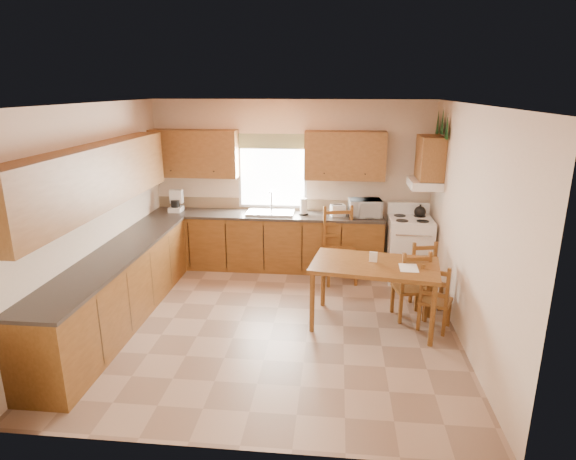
# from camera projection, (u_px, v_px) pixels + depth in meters

# --- Properties ---
(floor) EXTENTS (4.50, 4.50, 0.00)m
(floor) POSITION_uv_depth(u_px,v_px,m) (274.00, 323.00, 6.12)
(floor) COLOR #9E816C
(floor) RESTS_ON ground
(ceiling) EXTENTS (4.50, 4.50, 0.00)m
(ceiling) POSITION_uv_depth(u_px,v_px,m) (272.00, 104.00, 5.35)
(ceiling) COLOR #9F4E22
(ceiling) RESTS_ON floor
(wall_left) EXTENTS (4.50, 4.50, 0.00)m
(wall_left) POSITION_uv_depth(u_px,v_px,m) (93.00, 216.00, 5.95)
(wall_left) COLOR beige
(wall_left) RESTS_ON floor
(wall_right) EXTENTS (4.50, 4.50, 0.00)m
(wall_right) POSITION_uv_depth(u_px,v_px,m) (467.00, 226.00, 5.52)
(wall_right) COLOR beige
(wall_right) RESTS_ON floor
(wall_back) EXTENTS (4.50, 4.50, 0.00)m
(wall_back) POSITION_uv_depth(u_px,v_px,m) (291.00, 184.00, 7.88)
(wall_back) COLOR beige
(wall_back) RESTS_ON floor
(wall_front) EXTENTS (4.50, 4.50, 0.00)m
(wall_front) POSITION_uv_depth(u_px,v_px,m) (233.00, 301.00, 3.59)
(wall_front) COLOR beige
(wall_front) RESTS_ON floor
(lower_cab_back) EXTENTS (3.75, 0.60, 0.88)m
(lower_cab_back) POSITION_uv_depth(u_px,v_px,m) (266.00, 242.00, 7.89)
(lower_cab_back) COLOR brown
(lower_cab_back) RESTS_ON floor
(lower_cab_left) EXTENTS (0.60, 3.60, 0.88)m
(lower_cab_left) POSITION_uv_depth(u_px,v_px,m) (118.00, 289.00, 6.04)
(lower_cab_left) COLOR brown
(lower_cab_left) RESTS_ON floor
(counter_back) EXTENTS (3.75, 0.63, 0.04)m
(counter_back) POSITION_uv_depth(u_px,v_px,m) (266.00, 215.00, 7.76)
(counter_back) COLOR #38312D
(counter_back) RESTS_ON lower_cab_back
(counter_left) EXTENTS (0.63, 3.60, 0.04)m
(counter_left) POSITION_uv_depth(u_px,v_px,m) (115.00, 255.00, 5.91)
(counter_left) COLOR #38312D
(counter_left) RESTS_ON lower_cab_left
(backsplash) EXTENTS (3.75, 0.01, 0.18)m
(backsplash) POSITION_uv_depth(u_px,v_px,m) (268.00, 204.00, 8.00)
(backsplash) COLOR #8E7557
(backsplash) RESTS_ON counter_back
(upper_cab_back_left) EXTENTS (1.41, 0.33, 0.75)m
(upper_cab_back_left) POSITION_uv_depth(u_px,v_px,m) (194.00, 153.00, 7.73)
(upper_cab_back_left) COLOR brown
(upper_cab_back_left) RESTS_ON wall_back
(upper_cab_back_right) EXTENTS (1.25, 0.33, 0.75)m
(upper_cab_back_right) POSITION_uv_depth(u_px,v_px,m) (345.00, 156.00, 7.49)
(upper_cab_back_right) COLOR brown
(upper_cab_back_right) RESTS_ON wall_back
(upper_cab_left) EXTENTS (0.33, 3.60, 0.75)m
(upper_cab_left) POSITION_uv_depth(u_px,v_px,m) (95.00, 178.00, 5.65)
(upper_cab_left) COLOR brown
(upper_cab_left) RESTS_ON wall_left
(upper_cab_stove) EXTENTS (0.33, 0.62, 0.62)m
(upper_cab_stove) POSITION_uv_depth(u_px,v_px,m) (430.00, 158.00, 6.95)
(upper_cab_stove) COLOR brown
(upper_cab_stove) RESTS_ON wall_right
(range_hood) EXTENTS (0.44, 0.62, 0.12)m
(range_hood) POSITION_uv_depth(u_px,v_px,m) (424.00, 184.00, 7.06)
(range_hood) COLOR white
(range_hood) RESTS_ON wall_right
(window_frame) EXTENTS (1.13, 0.02, 1.18)m
(window_frame) POSITION_uv_depth(u_px,v_px,m) (272.00, 172.00, 7.82)
(window_frame) COLOR white
(window_frame) RESTS_ON wall_back
(window_pane) EXTENTS (1.05, 0.01, 1.10)m
(window_pane) POSITION_uv_depth(u_px,v_px,m) (272.00, 172.00, 7.82)
(window_pane) COLOR white
(window_pane) RESTS_ON wall_back
(window_valance) EXTENTS (1.19, 0.01, 0.24)m
(window_valance) POSITION_uv_depth(u_px,v_px,m) (272.00, 141.00, 7.65)
(window_valance) COLOR #3D5E31
(window_valance) RESTS_ON wall_back
(sink_basin) EXTENTS (0.75, 0.45, 0.04)m
(sink_basin) POSITION_uv_depth(u_px,v_px,m) (271.00, 213.00, 7.74)
(sink_basin) COLOR silver
(sink_basin) RESTS_ON counter_back
(pine_decal_a) EXTENTS (0.22, 0.22, 0.36)m
(pine_decal_a) POSITION_uv_depth(u_px,v_px,m) (447.00, 126.00, 6.49)
(pine_decal_a) COLOR #133C1B
(pine_decal_a) RESTS_ON wall_right
(pine_decal_b) EXTENTS (0.22, 0.22, 0.36)m
(pine_decal_b) POSITION_uv_depth(u_px,v_px,m) (443.00, 121.00, 6.79)
(pine_decal_b) COLOR #133C1B
(pine_decal_b) RESTS_ON wall_right
(pine_decal_c) EXTENTS (0.22, 0.22, 0.36)m
(pine_decal_c) POSITION_uv_depth(u_px,v_px,m) (438.00, 122.00, 7.10)
(pine_decal_c) COLOR #133C1B
(pine_decal_c) RESTS_ON wall_right
(stove) EXTENTS (0.65, 0.67, 0.96)m
(stove) POSITION_uv_depth(u_px,v_px,m) (409.00, 250.00, 7.40)
(stove) COLOR white
(stove) RESTS_ON floor
(coffeemaker) EXTENTS (0.23, 0.27, 0.35)m
(coffeemaker) POSITION_uv_depth(u_px,v_px,m) (176.00, 201.00, 7.84)
(coffeemaker) COLOR white
(coffeemaker) RESTS_ON counter_back
(paper_towel) EXTENTS (0.14, 0.14, 0.26)m
(paper_towel) POSITION_uv_depth(u_px,v_px,m) (304.00, 207.00, 7.66)
(paper_towel) COLOR white
(paper_towel) RESTS_ON counter_back
(toaster) EXTENTS (0.25, 0.20, 0.18)m
(toaster) POSITION_uv_depth(u_px,v_px,m) (338.00, 210.00, 7.59)
(toaster) COLOR white
(toaster) RESTS_ON counter_back
(microwave) EXTENTS (0.50, 0.39, 0.28)m
(microwave) POSITION_uv_depth(u_px,v_px,m) (365.00, 208.00, 7.54)
(microwave) COLOR white
(microwave) RESTS_ON counter_back
(dining_table) EXTENTS (1.63, 1.09, 0.82)m
(dining_table) POSITION_uv_depth(u_px,v_px,m) (373.00, 294.00, 5.98)
(dining_table) COLOR brown
(dining_table) RESTS_ON floor
(chair_near_left) EXTENTS (0.46, 0.45, 0.93)m
(chair_near_left) POSITION_uv_depth(u_px,v_px,m) (410.00, 284.00, 6.15)
(chair_near_left) COLOR brown
(chair_near_left) RESTS_ON floor
(chair_near_right) EXTENTS (0.47, 0.46, 0.86)m
(chair_near_right) POSITION_uv_depth(u_px,v_px,m) (436.00, 296.00, 5.87)
(chair_near_right) COLOR brown
(chair_near_right) RESTS_ON floor
(chair_far_left) EXTENTS (0.57, 0.55, 1.14)m
(chair_far_left) POSITION_uv_depth(u_px,v_px,m) (340.00, 246.00, 7.27)
(chair_far_left) COLOR brown
(chair_far_left) RESTS_ON floor
(chair_far_right) EXTENTS (0.43, 0.42, 0.86)m
(chair_far_right) POSITION_uv_depth(u_px,v_px,m) (427.00, 277.00, 6.46)
(chair_far_right) COLOR brown
(chair_far_right) RESTS_ON floor
(table_paper) EXTENTS (0.22, 0.29, 0.00)m
(table_paper) POSITION_uv_depth(u_px,v_px,m) (409.00, 268.00, 5.72)
(table_paper) COLOR white
(table_paper) RESTS_ON dining_table
(table_card) EXTENTS (0.10, 0.04, 0.13)m
(table_card) POSITION_uv_depth(u_px,v_px,m) (373.00, 257.00, 5.90)
(table_card) COLOR white
(table_card) RESTS_ON dining_table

